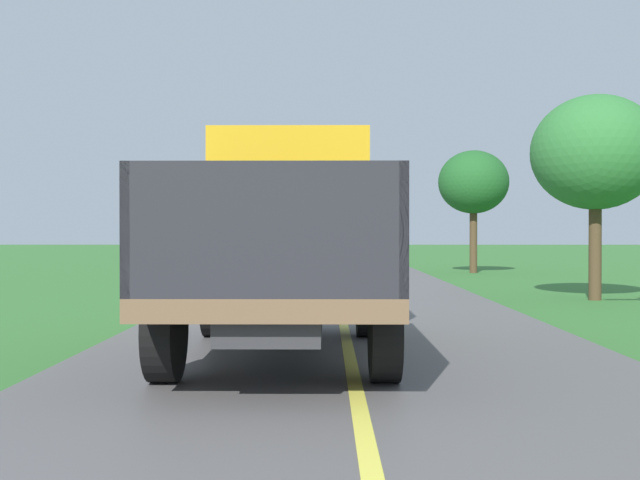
{
  "coord_description": "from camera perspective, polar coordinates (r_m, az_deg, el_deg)",
  "views": [
    {
      "loc": [
        -0.27,
        0.6,
        1.51
      ],
      "look_at": [
        -0.36,
        12.31,
        1.4
      ],
      "focal_mm": 45.24,
      "sensor_mm": 36.0,
      "label": 1
    }
  ],
  "objects": [
    {
      "name": "roadside_tree_mid_right",
      "position": [
        19.05,
        18.9,
        5.84
      ],
      "size": [
        2.85,
        2.85,
        4.58
      ],
      "color": "#4C3823",
      "rests_on": "ground"
    },
    {
      "name": "banana_truck_near",
      "position": [
        10.15,
        -2.26,
        0.4
      ],
      "size": [
        2.38,
        5.82,
        2.8
      ],
      "color": "#2D2D30",
      "rests_on": "road_surface"
    },
    {
      "name": "roadside_tree_near_left",
      "position": [
        30.58,
        10.8,
        4.01
      ],
      "size": [
        2.61,
        2.61,
        4.57
      ],
      "color": "#4C3823",
      "rests_on": "ground"
    }
  ]
}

